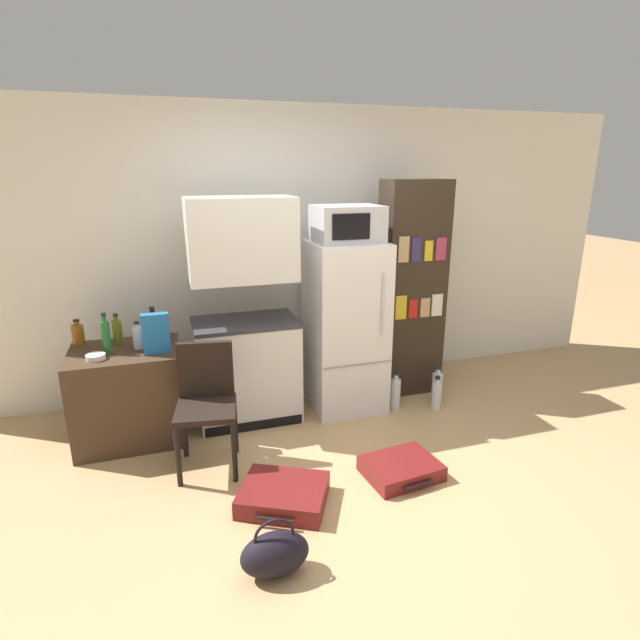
% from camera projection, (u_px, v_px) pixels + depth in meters
% --- Properties ---
extents(ground_plane, '(24.00, 24.00, 0.00)m').
position_uv_depth(ground_plane, '(372.00, 498.00, 3.19)').
color(ground_plane, tan).
extents(wall_back, '(6.40, 0.10, 2.57)m').
position_uv_depth(wall_back, '(311.00, 250.00, 4.70)').
color(wall_back, white).
rests_on(wall_back, ground_plane).
extents(side_table, '(0.80, 0.63, 0.72)m').
position_uv_depth(side_table, '(129.00, 394.00, 3.82)').
color(side_table, '#422D1E').
rests_on(side_table, ground_plane).
extents(kitchen_hutch, '(0.83, 0.52, 1.82)m').
position_uv_depth(kitchen_hutch, '(245.00, 321.00, 4.01)').
color(kitchen_hutch, silver).
rests_on(kitchen_hutch, ground_plane).
extents(refrigerator, '(0.61, 0.61, 1.45)m').
position_uv_depth(refrigerator, '(346.00, 327.00, 4.25)').
color(refrigerator, white).
rests_on(refrigerator, ground_plane).
extents(microwave, '(0.53, 0.43, 0.29)m').
position_uv_depth(microwave, '(347.00, 224.00, 4.00)').
color(microwave, '#B7B7BC').
rests_on(microwave, refrigerator).
extents(bookshelf, '(0.57, 0.32, 1.94)m').
position_uv_depth(bookshelf, '(411.00, 290.00, 4.51)').
color(bookshelf, '#2D2319').
rests_on(bookshelf, ground_plane).
extents(bottle_wine_dark, '(0.08, 0.08, 0.27)m').
position_uv_depth(bottle_wine_dark, '(154.00, 327.00, 3.89)').
color(bottle_wine_dark, black).
rests_on(bottle_wine_dark, side_table).
extents(bottle_green_tall, '(0.06, 0.06, 0.31)m').
position_uv_depth(bottle_green_tall, '(106.00, 336.00, 3.62)').
color(bottle_green_tall, '#1E6028').
rests_on(bottle_green_tall, side_table).
extents(bottle_olive_oil, '(0.07, 0.07, 0.24)m').
position_uv_depth(bottle_olive_oil, '(117.00, 331.00, 3.81)').
color(bottle_olive_oil, '#566619').
rests_on(bottle_olive_oil, side_table).
extents(bottle_amber_beer, '(0.09, 0.09, 0.21)m').
position_uv_depth(bottle_amber_beer, '(78.00, 334.00, 3.80)').
color(bottle_amber_beer, brown).
rests_on(bottle_amber_beer, side_table).
extents(bottle_milk_white, '(0.08, 0.08, 0.16)m').
position_uv_depth(bottle_milk_white, '(163.00, 329.00, 3.98)').
color(bottle_milk_white, white).
rests_on(bottle_milk_white, side_table).
extents(bottle_clear_short, '(0.08, 0.08, 0.21)m').
position_uv_depth(bottle_clear_short, '(138.00, 337.00, 3.73)').
color(bottle_clear_short, silver).
rests_on(bottle_clear_short, side_table).
extents(bowl, '(0.13, 0.13, 0.04)m').
position_uv_depth(bowl, '(96.00, 357.00, 3.53)').
color(bowl, silver).
rests_on(bowl, side_table).
extents(cereal_box, '(0.19, 0.07, 0.30)m').
position_uv_depth(cereal_box, '(156.00, 334.00, 3.62)').
color(cereal_box, '#1E66A8').
rests_on(cereal_box, side_table).
extents(chair, '(0.46, 0.46, 0.88)m').
position_uv_depth(chair, '(206.00, 395.00, 3.44)').
color(chair, black).
rests_on(chair, ground_plane).
extents(suitcase_large_flat, '(0.66, 0.62, 0.12)m').
position_uv_depth(suitcase_large_flat, '(283.00, 495.00, 3.12)').
color(suitcase_large_flat, maroon).
rests_on(suitcase_large_flat, ground_plane).
extents(suitcase_small_flat, '(0.53, 0.45, 0.11)m').
position_uv_depth(suitcase_small_flat, '(401.00, 468.00, 3.41)').
color(suitcase_small_flat, maroon).
rests_on(suitcase_small_flat, ground_plane).
extents(handbag, '(0.36, 0.20, 0.33)m').
position_uv_depth(handbag, '(275.00, 554.00, 2.56)').
color(handbag, black).
rests_on(handbag, ground_plane).
extents(water_bottle_front, '(0.09, 0.09, 0.30)m').
position_uv_depth(water_bottle_front, '(437.00, 395.00, 4.35)').
color(water_bottle_front, silver).
rests_on(water_bottle_front, ground_plane).
extents(water_bottle_middle, '(0.09, 0.09, 0.34)m').
position_uv_depth(water_bottle_middle, '(437.00, 386.00, 4.49)').
color(water_bottle_middle, silver).
rests_on(water_bottle_middle, ground_plane).
extents(water_bottle_back, '(0.09, 0.09, 0.35)m').
position_uv_depth(water_bottle_back, '(395.00, 393.00, 4.35)').
color(water_bottle_back, silver).
rests_on(water_bottle_back, ground_plane).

